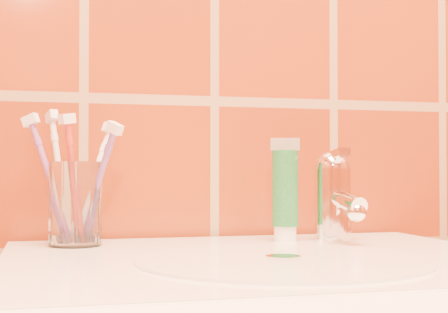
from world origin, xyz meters
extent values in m
cylinder|color=silver|center=(0.00, 0.91, 0.85)|extent=(0.30, 0.30, 0.00)
cylinder|color=white|center=(0.00, 0.91, 0.85)|extent=(0.04, 0.04, 0.00)
cylinder|color=white|center=(-0.20, 1.11, 0.90)|extent=(0.08, 0.08, 0.10)
cylinder|color=white|center=(0.07, 1.10, 0.86)|extent=(0.03, 0.03, 0.02)
cylinder|color=#165E29|center=(0.07, 1.10, 0.92)|extent=(0.03, 0.03, 0.10)
cube|color=beige|center=(0.07, 1.10, 0.98)|extent=(0.04, 0.00, 0.02)
cylinder|color=white|center=(0.14, 1.09, 0.90)|extent=(0.05, 0.05, 0.09)
sphere|color=white|center=(0.14, 1.09, 0.94)|extent=(0.05, 0.05, 0.05)
cylinder|color=white|center=(0.14, 1.06, 0.91)|extent=(0.02, 0.09, 0.03)
cube|color=white|center=(0.14, 1.08, 0.96)|extent=(0.02, 0.06, 0.01)
camera|label=1|loc=(-0.23, 0.25, 0.94)|focal=55.00mm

